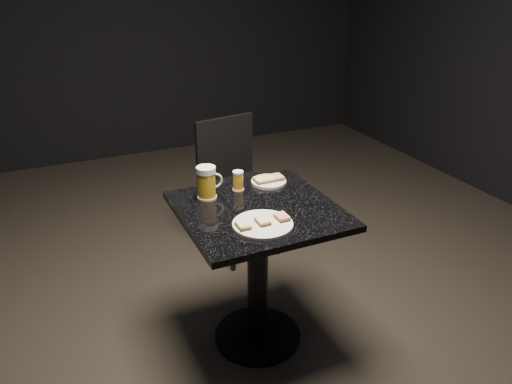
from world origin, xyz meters
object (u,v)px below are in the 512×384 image
beer_mug (207,182)px  beer_tumbler (238,181)px  plate_large (263,224)px  chair (235,178)px  table (258,253)px  plate_small (269,182)px

beer_mug → beer_tumbler: (0.17, 0.03, -0.03)m
plate_large → chair: chair is taller
beer_mug → plate_large: bearing=-71.7°
table → beer_tumbler: size_ratio=7.65×
table → beer_mug: (-0.17, 0.19, 0.32)m
chair → beer_tumbler: bearing=-110.7°
plate_large → table: plate_large is taller
plate_small → chair: 0.72m
plate_small → beer_tumbler: 0.18m
chair → plate_small: bearing=-97.3°
beer_mug → chair: 0.89m
plate_large → plate_small: size_ratio=1.46×
table → chair: 0.94m
chair → beer_mug: bearing=-121.0°
table → beer_tumbler: beer_tumbler is taller
plate_small → beer_mug: (-0.34, -0.04, 0.07)m
plate_large → table: 0.30m
plate_large → beer_tumbler: 0.39m
plate_small → beer_mug: beer_mug is taller
beer_tumbler → plate_small: bearing=4.1°
plate_large → beer_mug: 0.39m
beer_mug → beer_tumbler: 0.17m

